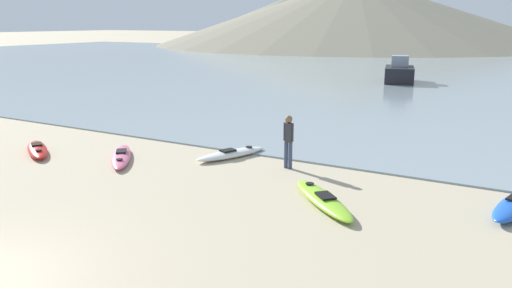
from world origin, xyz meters
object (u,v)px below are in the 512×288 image
kayak_on_sand_2 (231,154)px  person_near_waterline (288,138)px  kayak_on_sand_0 (121,156)px  moored_boat_3 (399,73)px  kayak_on_sand_4 (37,149)px  kayak_on_sand_1 (323,199)px

kayak_on_sand_2 → person_near_waterline: bearing=-5.3°
kayak_on_sand_0 → moored_boat_3: size_ratio=0.65×
kayak_on_sand_4 → moored_boat_3: bearing=77.9°
kayak_on_sand_1 → kayak_on_sand_4: bearing=-178.6°
kayak_on_sand_4 → moored_boat_3: moored_boat_3 is taller
moored_boat_3 → kayak_on_sand_4: bearing=-102.1°
person_near_waterline → moored_boat_3: 24.80m
kayak_on_sand_4 → moored_boat_3: (5.90, 27.39, 0.61)m
kayak_on_sand_0 → kayak_on_sand_4: kayak_on_sand_4 is taller
kayak_on_sand_0 → person_near_waterline: 5.72m
kayak_on_sand_1 → moored_boat_3: moored_boat_3 is taller
kayak_on_sand_2 → kayak_on_sand_4: size_ratio=1.07×
kayak_on_sand_1 → person_near_waterline: 3.41m
kayak_on_sand_2 → kayak_on_sand_4: (-6.28, -2.94, 0.02)m
kayak_on_sand_0 → moored_boat_3: 26.70m
kayak_on_sand_4 → kayak_on_sand_2: bearing=25.1°
kayak_on_sand_0 → kayak_on_sand_1: 7.54m
kayak_on_sand_2 → kayak_on_sand_1: bearing=-31.0°
kayak_on_sand_0 → person_near_waterline: person_near_waterline is taller
kayak_on_sand_2 → person_near_waterline: size_ratio=1.65×
kayak_on_sand_2 → kayak_on_sand_4: 6.93m
kayak_on_sand_0 → kayak_on_sand_2: size_ratio=0.98×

